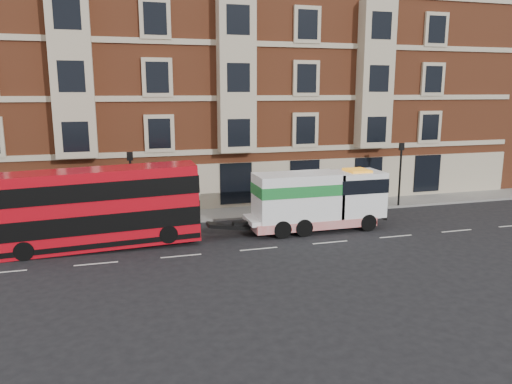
% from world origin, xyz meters
% --- Properties ---
extents(ground, '(120.00, 120.00, 0.00)m').
position_xyz_m(ground, '(0.00, 0.00, 0.00)').
color(ground, black).
rests_on(ground, ground).
extents(sidewalk, '(90.00, 3.00, 0.15)m').
position_xyz_m(sidewalk, '(0.00, 7.50, 0.07)').
color(sidewalk, slate).
rests_on(sidewalk, ground).
extents(victorian_terrace, '(45.00, 12.00, 20.40)m').
position_xyz_m(victorian_terrace, '(0.50, 15.00, 10.07)').
color(victorian_terrace, brown).
rests_on(victorian_terrace, ground).
extents(lamp_post_west, '(0.35, 0.15, 4.35)m').
position_xyz_m(lamp_post_west, '(-6.00, 6.20, 2.68)').
color(lamp_post_west, black).
rests_on(lamp_post_west, sidewalk).
extents(lamp_post_east, '(0.35, 0.15, 4.35)m').
position_xyz_m(lamp_post_east, '(12.00, 6.20, 2.68)').
color(lamp_post_east, black).
rests_on(lamp_post_east, sidewalk).
extents(double_decker_bus, '(10.18, 2.34, 4.12)m').
position_xyz_m(double_decker_bus, '(-7.86, 2.51, 2.18)').
color(double_decker_bus, red).
rests_on(double_decker_bus, ground).
extents(tow_truck, '(8.15, 2.41, 3.40)m').
position_xyz_m(tow_truck, '(4.19, 2.51, 1.80)').
color(tow_truck, white).
rests_on(tow_truck, ground).
extents(pedestrian, '(0.62, 0.43, 1.65)m').
position_xyz_m(pedestrian, '(-5.68, 6.20, 0.98)').
color(pedestrian, black).
rests_on(pedestrian, sidewalk).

